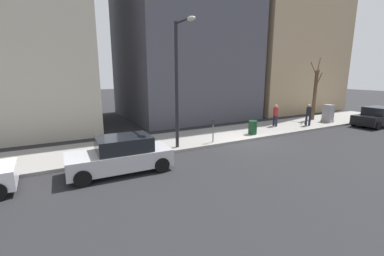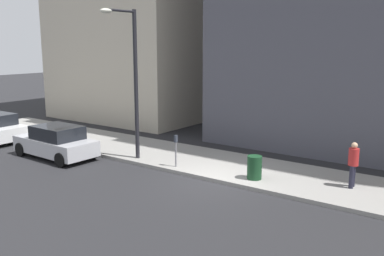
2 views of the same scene
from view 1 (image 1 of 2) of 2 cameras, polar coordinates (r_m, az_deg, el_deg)
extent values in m
plane|color=#232326|center=(16.07, 11.77, -3.03)|extent=(120.00, 120.00, 0.00)
cube|color=gray|center=(17.57, 7.56, -1.34)|extent=(4.00, 36.00, 0.15)
cube|color=black|center=(25.08, 35.81, 1.64)|extent=(1.80, 4.20, 0.70)
cube|color=black|center=(25.18, 36.19, 3.13)|extent=(1.60, 2.20, 0.60)
cylinder|color=black|center=(23.38, 35.94, 0.40)|extent=(0.22, 0.64, 0.64)
cylinder|color=black|center=(24.13, 32.34, 1.13)|extent=(0.22, 0.64, 0.64)
cylinder|color=black|center=(26.87, 35.57, 1.68)|extent=(0.22, 0.64, 0.64)
cube|color=#B7B7BC|center=(11.32, -15.74, -6.63)|extent=(1.91, 4.25, 0.70)
cube|color=black|center=(11.18, -14.92, -3.35)|extent=(1.66, 2.24, 0.60)
cylinder|color=black|center=(10.44, -23.15, -10.25)|extent=(0.24, 0.65, 0.64)
cylinder|color=black|center=(12.04, -23.81, -7.37)|extent=(0.24, 0.65, 0.64)
cylinder|color=black|center=(11.02, -6.76, -8.14)|extent=(0.24, 0.65, 0.64)
cylinder|color=black|center=(12.55, -9.52, -5.70)|extent=(0.24, 0.65, 0.64)
cylinder|color=black|center=(12.33, -36.60, -8.32)|extent=(0.24, 0.65, 0.64)
cylinder|color=slate|center=(15.03, 4.69, -1.21)|extent=(0.07, 0.07, 1.05)
cube|color=#2D333D|center=(14.89, 4.74, 1.32)|extent=(0.14, 0.10, 0.30)
cube|color=#A8A399|center=(24.27, 27.85, 1.46)|extent=(0.83, 0.61, 0.18)
cube|color=#939399|center=(24.16, 28.01, 3.13)|extent=(0.75, 0.55, 1.25)
cylinder|color=black|center=(13.61, -3.44, 9.04)|extent=(0.18, 0.18, 6.50)
cylinder|color=black|center=(13.11, -1.99, 22.77)|extent=(1.60, 0.10, 0.10)
ellipsoid|color=beige|center=(12.40, -0.17, 23.16)|extent=(0.56, 0.32, 0.20)
cylinder|color=brown|center=(24.64, 25.60, 6.52)|extent=(0.28, 0.28, 4.18)
cylinder|color=brown|center=(24.91, 25.44, 11.78)|extent=(0.90, 0.31, 1.17)
cylinder|color=brown|center=(25.04, 26.31, 12.16)|extent=(0.47, 0.93, 1.51)
cylinder|color=brown|center=(24.15, 26.15, 10.19)|extent=(0.68, 0.68, 1.20)
cylinder|color=brown|center=(24.27, 26.35, 9.51)|extent=(0.74, 0.36, 1.24)
cylinder|color=#14381E|center=(17.47, 13.33, 0.13)|extent=(0.56, 0.56, 0.90)
cylinder|color=#1E1E2D|center=(21.76, 24.67, 1.55)|extent=(0.16, 0.16, 0.82)
cylinder|color=#1E1E2D|center=(21.70, 24.05, 1.58)|extent=(0.16, 0.16, 0.82)
cylinder|color=black|center=(21.62, 24.52, 3.44)|extent=(0.36, 0.36, 0.62)
sphere|color=tan|center=(21.57, 24.62, 4.54)|extent=(0.22, 0.22, 0.22)
cylinder|color=#1E1E2D|center=(20.50, 18.25, 1.47)|extent=(0.16, 0.16, 0.82)
cylinder|color=#1E1E2D|center=(20.66, 17.74, 1.57)|extent=(0.16, 0.16, 0.82)
cylinder|color=#A52323|center=(20.47, 18.12, 3.50)|extent=(0.36, 0.36, 0.62)
sphere|color=tan|center=(20.41, 18.20, 4.67)|extent=(0.22, 0.22, 0.22)
camera|label=2|loc=(18.88, 66.70, 8.29)|focal=40.00mm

